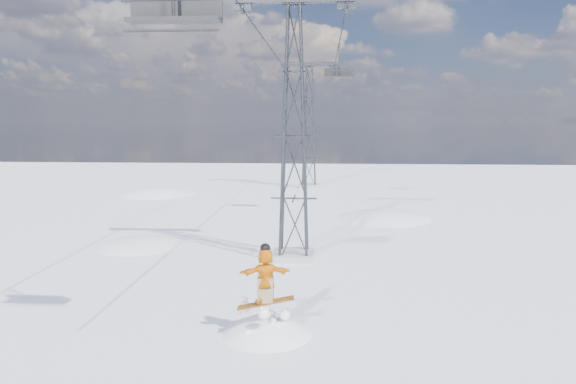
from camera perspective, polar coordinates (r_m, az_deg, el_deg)
name	(u,v)px	position (r m, az deg, el deg)	size (l,w,h in m)	color
ground	(252,329)	(15.82, -4.03, -14.99)	(120.00, 120.00, 0.00)	white
snow_terrain	(228,336)	(39.58, -6.63, -15.59)	(39.00, 37.00, 22.00)	white
lift_tower_near	(294,137)	(22.48, 0.67, 6.16)	(5.20, 1.80, 11.43)	#999999
lift_tower_far	(309,129)	(47.45, 2.36, 7.06)	(5.20, 1.80, 11.43)	#999999
haul_cables	(304,47)	(34.28, 1.80, 15.77)	(4.46, 51.00, 0.06)	black
lift_chair_near	(174,10)	(12.84, -12.50, 19.10)	(2.19, 0.63, 2.71)	black
lift_chair_mid	(339,73)	(32.48, 5.66, 12.99)	(1.81, 0.52, 2.24)	black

